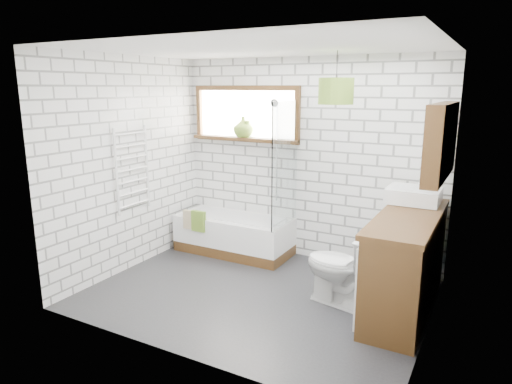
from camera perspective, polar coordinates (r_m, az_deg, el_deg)
The scene contains 22 objects.
floor at distance 4.96m, azimuth 0.08°, elevation -12.65°, with size 3.40×2.60×0.01m, color black.
ceiling at distance 4.49m, azimuth 0.09°, elevation 17.65°, with size 3.40×2.60×0.01m, color white.
wall_back at distance 5.72m, azimuth 6.33°, elevation 3.95°, with size 3.40×0.01×2.50m, color white.
wall_front at distance 3.50m, azimuth -10.16°, elevation -1.97°, with size 3.40×0.01×2.50m, color white.
wall_left at distance 5.56m, azimuth -15.58°, elevation 3.29°, with size 0.01×2.60×2.50m, color white.
wall_right at distance 4.05m, azimuth 21.80°, elevation -0.65°, with size 0.01×2.60×2.50m, color white.
window at distance 6.00m, azimuth -1.34°, elevation 9.72°, with size 1.52×0.16×0.68m, color #392210.
towel_radiator at distance 5.54m, azimuth -15.21°, elevation 2.75°, with size 0.06×0.52×1.00m, color white.
mirror_cabinet at distance 4.59m, azimuth 22.10°, elevation 5.90°, with size 0.16×1.20×0.70m, color #392210.
shower_riser at distance 5.83m, azimuth 2.54°, elevation 5.17°, with size 0.02×0.02×1.30m, color silver.
bathtub at distance 6.05m, azimuth -2.75°, elevation -5.32°, with size 1.50×0.66×0.49m, color white.
shower_screen at distance 5.47m, azimuth 3.71°, elevation 3.44°, with size 0.02×0.72×1.50m, color white.
towel_green at distance 5.89m, azimuth -7.19°, elevation -3.64°, with size 0.20×0.05×0.27m, color #5C7F26.
towel_beige at distance 5.97m, azimuth -8.26°, elevation -3.45°, with size 0.19×0.05×0.25m, color tan.
vanity at distance 4.70m, azimuth 18.28°, elevation -8.34°, with size 0.54×1.69×0.97m, color #392210.
basin at distance 5.03m, azimuth 19.11°, elevation -0.37°, with size 0.52×0.46×0.15m, color white.
tap at distance 4.99m, azimuth 20.96°, elevation 0.08°, with size 0.03×0.03×0.17m, color silver.
toilet at distance 4.67m, azimuth 10.73°, elevation -9.22°, with size 0.77×0.44×0.79m, color white.
vase_olive at distance 5.99m, azimuth -1.61°, elevation 7.94°, with size 0.26×0.26×0.27m, color olive.
vase_dark at distance 5.99m, azimuth -1.53°, elevation 7.67°, with size 0.21×0.21×0.21m, color black.
bottle at distance 5.97m, azimuth -1.14°, elevation 7.67°, with size 0.07×0.07×0.22m, color olive.
pendant at distance 4.84m, azimuth 9.98°, elevation 12.31°, with size 0.36×0.36×0.27m, color #5C7F26.
Camera 1 is at (2.13, -3.93, 2.14)m, focal length 32.00 mm.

